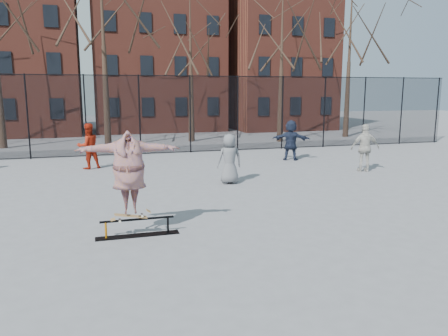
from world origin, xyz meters
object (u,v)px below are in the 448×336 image
object	(u,v)px
skater	(129,174)
bystander_navy	(291,140)
bystander_extra	(229,159)
bystander_red	(88,146)
bystander_white	(365,148)
skate_rail	(138,229)
skateboard	(131,217)

from	to	relation	value
skater	bystander_navy	world-z (taller)	skater
bystander_extra	bystander_red	bearing A→B (deg)	-40.99
bystander_white	bystander_navy	size ratio (longest dim) A/B	1.02
skate_rail	skateboard	distance (m)	0.33
skater	bystander_navy	distance (m)	12.05
bystander_red	bystander_navy	size ratio (longest dim) A/B	1.01
skate_rail	skater	world-z (taller)	skater
skater	bystander_white	world-z (taller)	skater
skate_rail	bystander_extra	distance (m)	6.05
skateboard	bystander_white	xyz separation A→B (m)	(9.68, 5.41, 0.50)
bystander_navy	bystander_extra	distance (m)	5.98
bystander_white	skate_rail	bearing A→B (deg)	45.78
skate_rail	bystander_white	bearing A→B (deg)	29.55
skateboard	bystander_red	xyz separation A→B (m)	(-0.97, 9.23, 0.49)
bystander_white	bystander_extra	world-z (taller)	bystander_white
skateboard	bystander_navy	bearing A→B (deg)	47.89
bystander_red	bystander_navy	bearing A→B (deg)	157.78
bystander_red	bystander_white	bearing A→B (deg)	139.93
bystander_extra	skateboard	bearing A→B (deg)	53.78
skateboard	bystander_white	size ratio (longest dim) A/B	0.41
skate_rail	bystander_navy	size ratio (longest dim) A/B	0.99
skateboard	bystander_red	bearing A→B (deg)	96.01
bystander_extra	skate_rail	bearing A→B (deg)	54.81
skate_rail	bystander_red	bearing A→B (deg)	96.85
skateboard	bystander_red	world-z (taller)	bystander_red
skate_rail	bystander_extra	bearing A→B (deg)	52.60
bystander_navy	bystander_white	bearing A→B (deg)	142.33
skater	bystander_red	distance (m)	9.30
bystander_white	skateboard	bearing A→B (deg)	45.43
skater	bystander_extra	world-z (taller)	skater
bystander_red	bystander_extra	world-z (taller)	bystander_red
skateboard	skater	xyz separation A→B (m)	(0.00, 0.00, 0.97)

